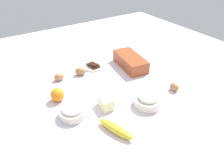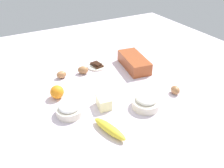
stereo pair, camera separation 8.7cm
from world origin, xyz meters
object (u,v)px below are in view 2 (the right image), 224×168
(sugar_bowl, at_px, (70,109))
(orange_fruit, at_px, (57,92))
(egg_near_butter, at_px, (175,90))
(egg_beside_bowl, at_px, (61,75))
(egg_loose, at_px, (83,70))
(flour_bowl, at_px, (146,102))
(butter_block, at_px, (104,102))
(chocolate_plate, at_px, (97,66))
(banana, at_px, (110,129))
(loaf_pan, at_px, (134,62))

(sugar_bowl, relative_size, orange_fruit, 1.81)
(sugar_bowl, xyz_separation_m, orange_fruit, (-0.16, -0.01, 0.01))
(egg_near_butter, xyz_separation_m, egg_beside_bowl, (-0.47, -0.52, 0.00))
(orange_fruit, bearing_deg, egg_loose, 128.41)
(flour_bowl, relative_size, orange_fruit, 1.96)
(egg_near_butter, height_order, egg_loose, egg_loose)
(sugar_bowl, xyz_separation_m, butter_block, (0.03, 0.17, -0.00))
(chocolate_plate, bearing_deg, sugar_bowl, -40.60)
(banana, height_order, egg_loose, egg_loose)
(egg_near_butter, distance_m, chocolate_plate, 0.56)
(sugar_bowl, bearing_deg, butter_block, 80.35)
(butter_block, bearing_deg, orange_fruit, -135.32)
(sugar_bowl, distance_m, egg_loose, 0.40)
(orange_fruit, bearing_deg, banana, 19.73)
(orange_fruit, distance_m, chocolate_plate, 0.40)
(sugar_bowl, relative_size, banana, 0.71)
(orange_fruit, bearing_deg, loaf_pan, 99.08)
(loaf_pan, bearing_deg, sugar_bowl, -56.72)
(orange_fruit, xyz_separation_m, chocolate_plate, (-0.21, 0.34, -0.03))
(butter_block, distance_m, egg_beside_bowl, 0.40)
(flour_bowl, height_order, chocolate_plate, flour_bowl)
(chocolate_plate, bearing_deg, banana, -19.55)
(loaf_pan, height_order, egg_loose, loaf_pan)
(orange_fruit, relative_size, egg_loose, 1.08)
(egg_near_butter, relative_size, egg_loose, 0.85)
(loaf_pan, xyz_separation_m, egg_beside_bowl, (-0.10, -0.48, -0.02))
(banana, height_order, butter_block, butter_block)
(egg_loose, height_order, chocolate_plate, egg_loose)
(butter_block, bearing_deg, flour_bowl, 60.99)
(orange_fruit, bearing_deg, flour_bowl, 51.97)
(banana, bearing_deg, butter_block, 161.61)
(banana, relative_size, egg_loose, 2.76)
(banana, xyz_separation_m, butter_block, (-0.17, 0.06, 0.01))
(orange_fruit, relative_size, egg_beside_bowl, 1.20)
(flour_bowl, height_order, egg_loose, flour_bowl)
(sugar_bowl, distance_m, banana, 0.23)
(banana, relative_size, egg_near_butter, 3.26)
(flour_bowl, distance_m, banana, 0.26)
(loaf_pan, xyz_separation_m, flour_bowl, (0.39, -0.18, -0.01))
(egg_near_butter, bearing_deg, chocolate_plate, -152.13)
(butter_block, bearing_deg, banana, -18.39)
(loaf_pan, bearing_deg, egg_beside_bowl, -93.49)
(butter_block, xyz_separation_m, egg_beside_bowl, (-0.38, -0.11, -0.01))
(loaf_pan, distance_m, butter_block, 0.46)
(butter_block, distance_m, egg_near_butter, 0.42)
(sugar_bowl, xyz_separation_m, banana, (0.20, 0.12, -0.01))
(butter_block, height_order, egg_loose, butter_block)
(flour_bowl, bearing_deg, orange_fruit, -128.03)
(butter_block, distance_m, egg_loose, 0.37)
(sugar_bowl, height_order, egg_loose, sugar_bowl)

